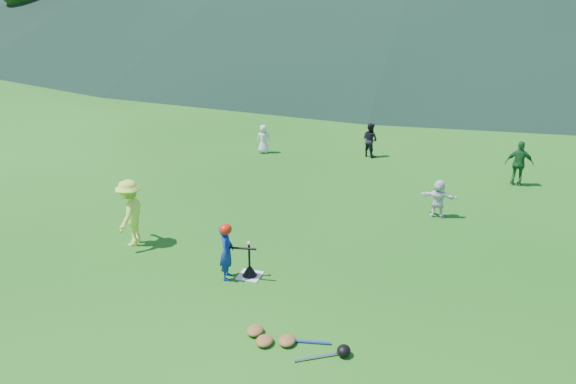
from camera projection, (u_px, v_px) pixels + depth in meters
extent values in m
plane|color=#134F12|center=(250.00, 276.00, 11.28)|extent=(120.00, 120.00, 0.00)
cube|color=silver|center=(250.00, 276.00, 11.28)|extent=(0.45, 0.45, 0.02)
sphere|color=white|center=(249.00, 243.00, 11.02)|extent=(0.08, 0.08, 0.08)
imported|color=navy|center=(227.00, 252.00, 11.01)|extent=(0.37, 0.47, 1.15)
imported|color=#D2F648|center=(130.00, 213.00, 12.38)|extent=(0.73, 1.07, 1.52)
imported|color=silver|center=(264.00, 139.00, 19.03)|extent=(0.53, 0.41, 0.97)
imported|color=black|center=(370.00, 140.00, 18.62)|extent=(0.70, 0.65, 1.14)
imported|color=#1A5825|center=(519.00, 164.00, 15.99)|extent=(0.77, 0.34, 1.31)
imported|color=silver|center=(438.00, 198.00, 13.91)|extent=(0.92, 0.33, 0.98)
cone|color=black|center=(250.00, 271.00, 11.24)|extent=(0.30, 0.30, 0.18)
cylinder|color=black|center=(249.00, 256.00, 11.12)|extent=(0.04, 0.04, 0.50)
ellipsoid|color=red|center=(226.00, 229.00, 10.83)|extent=(0.24, 0.26, 0.22)
cylinder|color=black|center=(241.00, 248.00, 10.89)|extent=(0.62, 0.11, 0.07)
ellipsoid|color=olive|center=(264.00, 341.00, 9.17)|extent=(0.28, 0.34, 0.13)
ellipsoid|color=olive|center=(287.00, 340.00, 9.18)|extent=(0.28, 0.34, 0.13)
ellipsoid|color=olive|center=(255.00, 330.00, 9.44)|extent=(0.28, 0.34, 0.13)
cylinder|color=silver|center=(316.00, 357.00, 8.84)|extent=(0.64, 0.43, 0.06)
cylinder|color=#263FA5|center=(310.00, 342.00, 9.21)|extent=(0.68, 0.18, 0.05)
ellipsoid|color=black|center=(344.00, 351.00, 8.88)|extent=(0.22, 0.24, 0.19)
cube|color=gray|center=(410.00, 61.00, 35.94)|extent=(70.00, 0.03, 1.20)
cube|color=yellow|center=(411.00, 51.00, 35.71)|extent=(70.00, 0.08, 0.08)
cylinder|color=gray|center=(410.00, 61.00, 35.94)|extent=(0.07, 0.07, 1.30)
cylinder|color=#382314|center=(40.00, 27.00, 48.34)|extent=(0.56, 0.56, 3.15)
cylinder|color=#382314|center=(98.00, 24.00, 48.19)|extent=(0.56, 0.56, 3.74)
cylinder|color=#382314|center=(156.00, 20.00, 48.03)|extent=(0.56, 0.56, 4.34)
cylinder|color=#382314|center=(191.00, 32.00, 44.20)|extent=(0.56, 0.56, 3.18)
cylinder|color=#382314|center=(254.00, 28.00, 44.04)|extent=(0.56, 0.56, 3.78)
cylinder|color=#382314|center=(318.00, 24.00, 43.89)|extent=(0.56, 0.56, 4.38)
cylinder|color=#382314|center=(372.00, 37.00, 40.05)|extent=(0.56, 0.56, 3.22)
cylinder|color=#382314|center=(443.00, 33.00, 39.90)|extent=(0.56, 0.56, 3.81)
cylinder|color=#382314|center=(515.00, 29.00, 39.75)|extent=(0.56, 0.56, 4.41)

